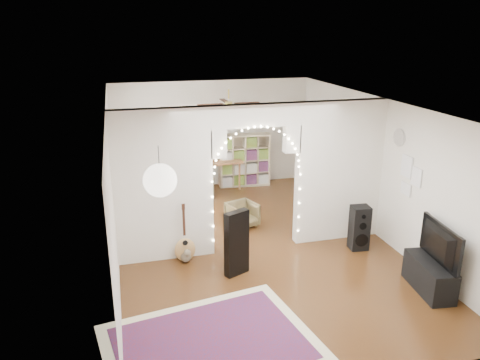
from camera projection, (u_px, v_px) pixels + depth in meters
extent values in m
plane|color=black|center=(255.00, 246.00, 8.86)|extent=(7.50, 7.50, 0.00)
cube|color=white|center=(256.00, 104.00, 8.01)|extent=(5.00, 7.50, 0.02)
cube|color=silver|center=(213.00, 134.00, 11.88)|extent=(5.00, 0.02, 2.70)
cube|color=silver|center=(356.00, 284.00, 5.00)|extent=(5.00, 0.02, 2.70)
cube|color=silver|center=(112.00, 191.00, 7.83)|extent=(0.02, 7.50, 2.70)
cube|color=silver|center=(379.00, 168.00, 9.05)|extent=(0.02, 7.50, 2.70)
cube|color=silver|center=(163.00, 186.00, 8.03)|extent=(1.70, 0.20, 2.70)
cube|color=silver|center=(339.00, 172.00, 8.84)|extent=(1.70, 0.20, 2.70)
cube|color=silver|center=(256.00, 115.00, 8.08)|extent=(1.60, 0.20, 0.40)
cube|color=white|center=(113.00, 155.00, 9.44)|extent=(0.04, 1.20, 1.40)
cylinder|color=white|center=(400.00, 137.00, 8.26)|extent=(0.03, 0.31, 0.31)
sphere|color=white|center=(160.00, 180.00, 5.49)|extent=(0.40, 0.40, 0.40)
cube|color=maroon|center=(210.00, 343.00, 6.15)|extent=(2.99, 2.42, 0.02)
cube|color=black|center=(237.00, 243.00, 7.71)|extent=(0.45, 0.31, 1.13)
ellipsoid|color=#BA7E4A|center=(185.00, 241.00, 8.18)|extent=(0.37, 0.14, 0.44)
cube|color=black|center=(184.00, 222.00, 8.06)|extent=(0.04, 0.03, 0.51)
cube|color=black|center=(183.00, 207.00, 7.98)|extent=(0.06, 0.03, 0.11)
ellipsoid|color=brown|center=(185.00, 256.00, 8.27)|extent=(0.24, 0.33, 0.22)
sphere|color=brown|center=(187.00, 253.00, 8.12)|extent=(0.14, 0.14, 0.13)
cone|color=brown|center=(185.00, 250.00, 8.10)|extent=(0.04, 0.04, 0.05)
cone|color=brown|center=(189.00, 250.00, 8.11)|extent=(0.04, 0.04, 0.05)
cylinder|color=brown|center=(183.00, 255.00, 8.43)|extent=(0.06, 0.20, 0.07)
cube|color=black|center=(359.00, 228.00, 8.64)|extent=(0.35, 0.31, 0.84)
cylinder|color=black|center=(362.00, 240.00, 8.57)|extent=(0.24, 0.04, 0.24)
cylinder|color=black|center=(363.00, 226.00, 8.48)|extent=(0.13, 0.03, 0.13)
cylinder|color=black|center=(364.00, 217.00, 8.42)|extent=(0.08, 0.03, 0.08)
cube|color=black|center=(429.00, 276.00, 7.31)|extent=(0.52, 1.04, 0.50)
imported|color=black|center=(434.00, 244.00, 7.14)|extent=(0.28, 1.08, 0.62)
cube|color=#C4AE8E|center=(244.00, 160.00, 12.05)|extent=(1.34, 0.45, 1.36)
cube|color=brown|center=(216.00, 161.00, 11.81)|extent=(1.26, 0.89, 0.05)
cylinder|color=brown|center=(200.00, 181.00, 11.48)|extent=(0.05, 0.05, 0.70)
cylinder|color=brown|center=(240.00, 176.00, 11.81)|extent=(0.05, 0.05, 0.70)
cylinder|color=brown|center=(193.00, 173.00, 12.06)|extent=(0.05, 0.05, 0.70)
cylinder|color=brown|center=(232.00, 169.00, 12.38)|extent=(0.05, 0.05, 0.70)
imported|color=white|center=(216.00, 156.00, 11.78)|extent=(0.20, 0.20, 0.19)
imported|color=brown|center=(198.00, 186.00, 11.29)|extent=(0.72, 0.73, 0.56)
imported|color=brown|center=(242.00, 215.00, 9.67)|extent=(0.70, 0.71, 0.51)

